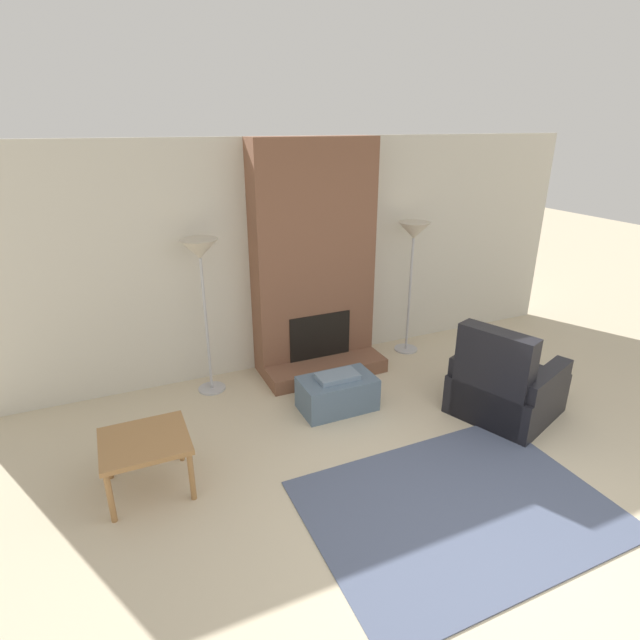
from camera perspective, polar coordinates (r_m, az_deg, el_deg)
ground_plane at (r=3.93m, az=19.92°, el=-23.96°), size 24.00×24.00×0.00m
wall_back at (r=5.83m, az=-1.57°, el=7.44°), size 7.26×0.06×2.60m
fireplace at (r=5.64m, az=-0.64°, el=6.08°), size 1.39×0.75×2.60m
ottoman at (r=5.11m, az=1.99°, el=-8.30°), size 0.76×0.44×0.39m
armchair at (r=5.27m, az=20.22°, el=-7.35°), size 1.16×1.14×0.99m
side_table at (r=4.20m, az=-19.38°, el=-13.37°), size 0.66×0.61×0.47m
floor_lamp_left at (r=5.12m, az=-13.51°, el=6.64°), size 0.38×0.38×1.67m
floor_lamp_right at (r=6.09m, az=10.62°, el=8.98°), size 0.38×0.38×1.64m
area_rug at (r=4.18m, az=15.45°, el=-19.93°), size 2.26×1.62×0.01m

